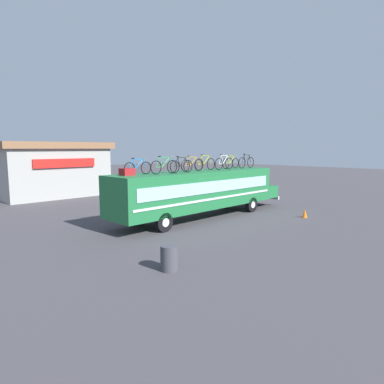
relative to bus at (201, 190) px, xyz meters
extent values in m
plane|color=#423F44|center=(-0.26, 0.00, -1.68)|extent=(120.00, 120.00, 0.00)
cube|color=#1E6B38|center=(-0.26, 0.00, 0.05)|extent=(11.53, 2.47, 2.15)
cube|color=#1E6B38|center=(6.19, 0.00, -0.62)|extent=(1.38, 2.28, 0.82)
cube|color=#99B7C6|center=(-0.26, -1.25, 0.30)|extent=(10.60, 0.04, 0.65)
cube|color=#99B7C6|center=(-0.26, 1.25, 0.30)|extent=(10.60, 0.04, 0.65)
cube|color=silver|center=(-0.26, -1.26, -0.38)|extent=(11.07, 0.03, 0.12)
cube|color=silver|center=(-0.26, 1.26, -0.38)|extent=(11.07, 0.03, 0.12)
cube|color=silver|center=(6.94, 0.00, -1.11)|extent=(0.16, 2.35, 0.24)
cylinder|color=black|center=(3.65, -1.10, -1.20)|extent=(0.97, 0.28, 0.97)
cylinder|color=silver|center=(3.65, -1.10, -1.20)|extent=(0.44, 0.30, 0.44)
cylinder|color=black|center=(3.65, 1.10, -1.20)|extent=(0.97, 0.28, 0.97)
cylinder|color=silver|center=(3.65, 1.10, -1.20)|extent=(0.44, 0.30, 0.44)
cylinder|color=black|center=(-3.84, -1.10, -1.20)|extent=(0.97, 0.28, 0.97)
cylinder|color=silver|center=(-3.84, -1.10, -1.20)|extent=(0.44, 0.30, 0.44)
cylinder|color=black|center=(-3.84, 1.10, -1.20)|extent=(0.97, 0.28, 0.97)
cylinder|color=silver|center=(-3.84, 1.10, -1.20)|extent=(0.44, 0.30, 0.44)
cube|color=maroon|center=(-4.99, 0.31, 1.30)|extent=(0.63, 0.55, 0.35)
torus|color=black|center=(-4.86, 0.29, 1.45)|extent=(0.65, 0.04, 0.65)
torus|color=black|center=(-3.84, 0.29, 1.45)|extent=(0.65, 0.04, 0.65)
cylinder|color=#197FDB|center=(-4.56, 0.29, 1.70)|extent=(0.20, 0.04, 0.46)
cylinder|color=#197FDB|center=(-4.25, 0.29, 1.68)|extent=(0.48, 0.04, 0.44)
cylinder|color=#197FDB|center=(-4.33, 0.29, 1.90)|extent=(0.62, 0.04, 0.07)
cylinder|color=#197FDB|center=(-4.67, 0.29, 1.46)|extent=(0.39, 0.03, 0.05)
cylinder|color=#197FDB|center=(-4.75, 0.29, 1.69)|extent=(0.25, 0.03, 0.48)
cylinder|color=#197FDB|center=(-3.93, 0.29, 1.67)|extent=(0.21, 0.03, 0.45)
cylinder|color=silver|center=(-4.02, 0.29, 1.94)|extent=(0.03, 0.44, 0.03)
ellipsoid|color=black|center=(-4.64, 0.29, 1.96)|extent=(0.20, 0.08, 0.06)
torus|color=black|center=(-3.61, -0.25, 1.48)|extent=(0.71, 0.04, 0.71)
torus|color=black|center=(-2.51, -0.25, 1.48)|extent=(0.71, 0.04, 0.71)
cylinder|color=green|center=(-3.28, -0.25, 1.75)|extent=(0.21, 0.04, 0.51)
cylinder|color=green|center=(-2.95, -0.25, 1.74)|extent=(0.51, 0.04, 0.49)
cylinder|color=green|center=(-3.04, -0.25, 1.98)|extent=(0.66, 0.04, 0.07)
cylinder|color=green|center=(-3.40, -0.25, 1.49)|extent=(0.42, 0.03, 0.05)
cylinder|color=green|center=(-3.49, -0.25, 1.74)|extent=(0.27, 0.03, 0.53)
cylinder|color=green|center=(-2.61, -0.25, 1.73)|extent=(0.23, 0.03, 0.50)
cylinder|color=silver|center=(-2.71, -0.25, 2.02)|extent=(0.03, 0.44, 0.03)
ellipsoid|color=black|center=(-3.37, -0.25, 2.04)|extent=(0.20, 0.08, 0.06)
torus|color=black|center=(-2.36, -0.29, 1.47)|extent=(0.69, 0.04, 0.69)
torus|color=black|center=(-1.37, -0.29, 1.47)|extent=(0.69, 0.04, 0.69)
cylinder|color=black|center=(-2.06, -0.29, 1.73)|extent=(0.19, 0.04, 0.49)
cylinder|color=black|center=(-1.77, -0.29, 1.71)|extent=(0.46, 0.04, 0.47)
cylinder|color=black|center=(-1.85, -0.29, 1.95)|extent=(0.59, 0.04, 0.07)
cylinder|color=black|center=(-2.17, -0.29, 1.48)|extent=(0.38, 0.03, 0.05)
cylinder|color=black|center=(-2.25, -0.29, 1.72)|extent=(0.24, 0.03, 0.51)
cylinder|color=black|center=(-1.46, -0.29, 1.70)|extent=(0.21, 0.03, 0.48)
cylinder|color=silver|center=(-1.55, -0.29, 1.99)|extent=(0.03, 0.44, 0.03)
ellipsoid|color=black|center=(-2.14, -0.29, 2.01)|extent=(0.20, 0.08, 0.06)
torus|color=black|center=(-1.18, 0.10, 1.47)|extent=(0.69, 0.04, 0.69)
torus|color=black|center=(-0.11, 0.10, 1.47)|extent=(0.69, 0.04, 0.69)
cylinder|color=orange|center=(-0.86, 0.10, 1.73)|extent=(0.21, 0.04, 0.49)
cylinder|color=orange|center=(-0.54, 0.10, 1.71)|extent=(0.50, 0.04, 0.47)
cylinder|color=orange|center=(-0.62, 0.10, 1.95)|extent=(0.65, 0.04, 0.07)
cylinder|color=orange|center=(-0.98, 0.10, 1.48)|extent=(0.41, 0.03, 0.05)
cylinder|color=orange|center=(-1.06, 0.10, 1.72)|extent=(0.26, 0.03, 0.51)
cylinder|color=orange|center=(-0.20, 0.10, 1.70)|extent=(0.22, 0.03, 0.48)
cylinder|color=silver|center=(-0.30, 0.10, 1.99)|extent=(0.03, 0.44, 0.03)
ellipsoid|color=black|center=(-0.94, 0.10, 2.01)|extent=(0.20, 0.08, 0.06)
torus|color=black|center=(0.02, 0.18, 1.49)|extent=(0.73, 0.04, 0.73)
torus|color=black|center=(1.08, 0.18, 1.49)|extent=(0.73, 0.04, 0.73)
cylinder|color=#B2B20C|center=(0.34, 0.18, 1.77)|extent=(0.20, 0.04, 0.52)
cylinder|color=#B2B20C|center=(0.66, 0.18, 1.75)|extent=(0.49, 0.04, 0.50)
cylinder|color=#B2B20C|center=(0.57, 0.18, 2.00)|extent=(0.64, 0.04, 0.07)
cylinder|color=#B2B20C|center=(0.22, 0.18, 1.50)|extent=(0.40, 0.03, 0.05)
cylinder|color=#B2B20C|center=(0.14, 0.18, 1.76)|extent=(0.26, 0.03, 0.54)
cylinder|color=#B2B20C|center=(0.98, 0.18, 1.74)|extent=(0.22, 0.03, 0.51)
cylinder|color=silver|center=(0.89, 0.18, 2.04)|extent=(0.03, 0.44, 0.03)
ellipsoid|color=black|center=(0.25, 0.18, 2.06)|extent=(0.20, 0.08, 0.06)
torus|color=black|center=(1.29, -0.28, 1.50)|extent=(0.74, 0.04, 0.74)
torus|color=black|center=(2.30, -0.28, 1.50)|extent=(0.74, 0.04, 0.74)
cylinder|color=white|center=(1.59, -0.28, 1.77)|extent=(0.20, 0.04, 0.53)
cylinder|color=white|center=(1.89, -0.28, 1.76)|extent=(0.47, 0.04, 0.51)
cylinder|color=white|center=(1.81, -0.28, 2.01)|extent=(0.60, 0.04, 0.07)
cylinder|color=white|center=(1.48, -0.28, 1.51)|extent=(0.38, 0.03, 0.05)
cylinder|color=white|center=(1.40, -0.28, 1.76)|extent=(0.25, 0.03, 0.55)
cylinder|color=white|center=(2.21, -0.28, 1.75)|extent=(0.21, 0.03, 0.51)
cylinder|color=silver|center=(2.11, -0.28, 2.05)|extent=(0.03, 0.44, 0.03)
ellipsoid|color=black|center=(1.51, -0.28, 2.07)|extent=(0.20, 0.08, 0.06)
torus|color=black|center=(2.55, 0.18, 1.47)|extent=(0.69, 0.04, 0.69)
torus|color=black|center=(3.55, 0.18, 1.47)|extent=(0.69, 0.04, 0.69)
cylinder|color=#B2B20C|center=(2.85, 0.18, 1.73)|extent=(0.19, 0.04, 0.49)
cylinder|color=#B2B20C|center=(3.15, 0.18, 1.71)|extent=(0.47, 0.04, 0.47)
cylinder|color=#B2B20C|center=(3.07, 0.18, 1.95)|extent=(0.60, 0.04, 0.07)
cylinder|color=#B2B20C|center=(2.74, 0.18, 1.48)|extent=(0.38, 0.03, 0.05)
cylinder|color=#B2B20C|center=(2.66, 0.18, 1.72)|extent=(0.25, 0.03, 0.51)
cylinder|color=#B2B20C|center=(3.46, 0.18, 1.70)|extent=(0.21, 0.03, 0.48)
cylinder|color=silver|center=(3.37, 0.18, 1.99)|extent=(0.03, 0.44, 0.03)
ellipsoid|color=black|center=(2.77, 0.18, 2.01)|extent=(0.20, 0.08, 0.06)
torus|color=black|center=(3.74, -0.21, 1.50)|extent=(0.74, 0.04, 0.74)
torus|color=black|center=(4.73, -0.21, 1.50)|extent=(0.74, 0.04, 0.74)
cylinder|color=black|center=(4.04, -0.21, 1.77)|extent=(0.19, 0.04, 0.53)
cylinder|color=black|center=(4.33, -0.21, 1.76)|extent=(0.46, 0.04, 0.51)
cylinder|color=black|center=(4.25, -0.21, 2.01)|extent=(0.59, 0.04, 0.07)
cylinder|color=black|center=(3.93, -0.21, 1.51)|extent=(0.37, 0.03, 0.05)
cylinder|color=black|center=(3.85, -0.21, 1.76)|extent=(0.24, 0.03, 0.55)
cylinder|color=black|center=(4.64, -0.21, 1.75)|extent=(0.21, 0.03, 0.51)
cylinder|color=silver|center=(4.55, -0.21, 2.05)|extent=(0.03, 0.44, 0.03)
ellipsoid|color=black|center=(3.96, -0.21, 2.07)|extent=(0.20, 0.08, 0.06)
cube|color=#9E9E99|center=(-2.40, 16.54, 0.37)|extent=(8.49, 7.24, 4.11)
cube|color=brown|center=(-2.40, 16.54, 2.69)|extent=(9.17, 7.82, 0.54)
cube|color=red|center=(-2.40, 12.82, 1.27)|extent=(5.09, 0.16, 0.70)
cylinder|color=#3F3F47|center=(-7.18, -5.30, -1.25)|extent=(0.61, 0.61, 0.87)
cone|color=orange|center=(4.40, -4.44, -1.43)|extent=(0.30, 0.30, 0.51)
camera|label=1|loc=(-14.48, -13.65, 2.46)|focal=31.51mm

